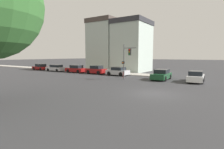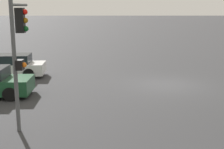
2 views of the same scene
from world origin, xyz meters
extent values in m
plane|color=#333335|center=(0.00, 0.00, 0.00)|extent=(300.00, 300.00, 0.00)
cylinder|color=#515456|center=(6.46, 6.78, 2.46)|extent=(0.14, 0.14, 4.92)
cylinder|color=#515456|center=(6.44, 5.85, 4.42)|extent=(0.12, 1.86, 0.10)
cube|color=black|center=(6.44, 5.85, 3.87)|extent=(0.30, 0.30, 0.90)
sphere|color=red|center=(6.25, 5.86, 4.17)|extent=(0.20, 0.20, 0.20)
sphere|color=#99660F|center=(6.25, 5.86, 3.87)|extent=(0.20, 0.20, 0.20)
sphere|color=#0F511E|center=(6.25, 5.86, 3.57)|extent=(0.20, 0.20, 0.20)
cube|color=black|center=(6.28, 6.78, 2.40)|extent=(0.22, 0.35, 0.35)
sphere|color=orange|center=(6.14, 6.79, 2.40)|extent=(0.18, 0.18, 0.18)
cube|color=silver|center=(9.54, -2.08, 0.54)|extent=(4.45, 2.02, 0.70)
cube|color=black|center=(9.36, -2.09, 1.16)|extent=(2.35, 1.69, 0.56)
cylinder|color=black|center=(8.14, -1.33, 0.34)|extent=(0.70, 0.26, 0.69)
cylinder|color=black|center=(8.24, -2.99, 0.34)|extent=(0.70, 0.26, 0.69)
cylinder|color=black|center=(7.95, 1.37, 0.33)|extent=(0.68, 0.24, 0.67)
cylinder|color=black|center=(7.90, 3.15, 0.33)|extent=(0.68, 0.24, 0.67)
camera|label=1|loc=(-14.92, -5.34, 3.36)|focal=28.00mm
camera|label=2|loc=(3.21, 17.30, 4.33)|focal=50.00mm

